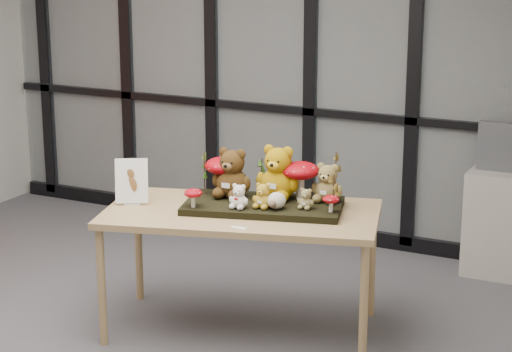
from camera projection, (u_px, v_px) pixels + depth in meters
The scene contains 24 objects.
floor at pixel (85, 338), 5.76m from camera, with size 5.00×5.00×0.00m, color #59585E.
room_shell at pixel (71, 70), 5.33m from camera, with size 5.00×5.00×5.00m.
glass_partition at pixel (260, 62), 7.54m from camera, with size 4.90×0.06×2.78m.
display_table at pixel (241, 221), 5.71m from camera, with size 1.84×1.27×0.79m.
diorama_tray at pixel (263, 206), 5.73m from camera, with size 0.97×0.48×0.04m, color black.
bear_pooh_yellow at pixel (278, 169), 5.77m from camera, with size 0.29×0.26×0.37m, color #A37607, non-canonical shape.
bear_brown_medium at pixel (232, 170), 5.80m from camera, with size 0.26×0.24×0.35m, color #3F290F, non-canonical shape.
bear_tan_back at pixel (328, 181), 5.72m from camera, with size 0.20×0.18×0.27m, color olive, non-canonical shape.
bear_small_yellow at pixel (263, 194), 5.59m from camera, with size 0.13×0.12×0.17m, color #B48D24, non-canonical shape.
bear_white_bow at pixel (239, 195), 5.59m from camera, with size 0.13×0.12×0.17m, color white, non-canonical shape.
bear_beige_small at pixel (306, 197), 5.58m from camera, with size 0.11×0.10×0.14m, color olive, non-canonical shape.
plush_cream_hedgehog at pixel (276, 200), 5.58m from camera, with size 0.09×0.08×0.11m, color beige, non-canonical shape.
mushroom_back_left at pixel (223, 174), 5.88m from camera, with size 0.24×0.24×0.26m, color #8E040C, non-canonical shape.
mushroom_back_right at pixel (300, 179), 5.76m from camera, with size 0.24×0.24×0.26m, color #8E040C, non-canonical shape.
mushroom_front_left at pixel (193, 197), 5.61m from camera, with size 0.11×0.11×0.13m, color #8E040C, non-canonical shape.
mushroom_front_right at pixel (331, 203), 5.52m from camera, with size 0.10×0.10×0.11m, color #8E040C, non-canonical shape.
sprig_green_far_left at pixel (204, 173), 5.88m from camera, with size 0.05×0.05×0.27m, color #12350C, non-canonical shape.
sprig_green_mid_left at pixel (223, 172), 5.91m from camera, with size 0.05×0.05×0.27m, color #12350C, non-canonical shape.
sprig_dry_far_right at pixel (336, 177), 5.70m from camera, with size 0.05×0.05×0.32m, color brown, non-canonical shape.
sprig_dry_mid_right at pixel (334, 191), 5.60m from camera, with size 0.05×0.05×0.20m, color brown, non-canonical shape.
sprig_green_centre at pixel (262, 176), 5.88m from camera, with size 0.05×0.05×0.24m, color #12350C, non-canonical shape.
sign_holder at pixel (132, 183), 5.80m from camera, with size 0.21×0.15×0.29m.
label_card at pixel (239, 228), 5.37m from camera, with size 0.09×0.03×0.00m, color white.
cabinet at pixel (507, 225), 6.72m from camera, with size 0.58×0.34×0.78m, color #A49B93.
Camera 1 is at (3.32, -4.29, 2.45)m, focal length 65.00 mm.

